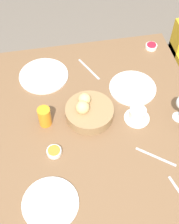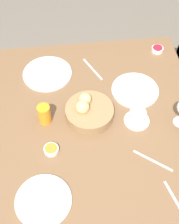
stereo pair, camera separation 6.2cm
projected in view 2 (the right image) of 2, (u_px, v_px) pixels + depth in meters
The scene contains 13 objects.
ground_plane at pixel (95, 186), 2.07m from camera, with size 10.00×10.00×0.00m, color #6B6056.
dining_table at pixel (97, 135), 1.58m from camera, with size 1.22×1.06×0.71m.
bread_basket at pixel (89, 111), 1.52m from camera, with size 0.24×0.24×0.11m.
plate_near_left at pixel (47, 74), 1.72m from camera, with size 0.27×0.27×0.01m.
plate_near_right at pixel (43, 201), 1.27m from camera, with size 0.23×0.23×0.01m.
plate_far_center at pixel (135, 90), 1.64m from camera, with size 0.25×0.25×0.01m.
juice_glass at pixel (44, 114), 1.49m from camera, with size 0.06×0.06×0.10m.
coffee_cup at pixel (137, 118), 1.50m from camera, with size 0.12×0.12×0.07m.
jam_bowl_berry at pixel (157, 49), 1.83m from camera, with size 0.07×0.07×0.03m.
jam_bowl_honey at pixel (51, 150), 1.41m from camera, with size 0.07×0.07×0.03m.
fork_silver at pixel (93, 69), 1.74m from camera, with size 0.18×0.09×0.00m.
knife_silver at pixel (153, 161), 1.39m from camera, with size 0.13×0.16×0.00m.
spoon_coffee at pixel (173, 196), 1.29m from camera, with size 0.14×0.05×0.00m.
Camera 2 is at (0.86, -0.14, 1.94)m, focal length 50.00 mm.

